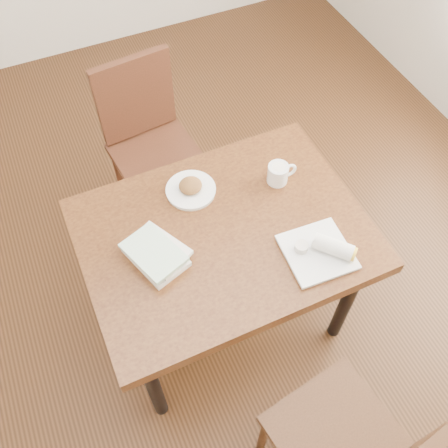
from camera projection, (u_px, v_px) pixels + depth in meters
name	position (u px, v px, depth m)	size (l,w,h in m)	color
ground	(224.00, 312.00, 2.60)	(4.00, 5.00, 0.01)	#472814
room_walls	(224.00, 36.00, 1.26)	(4.02, 5.02, 2.80)	beige
table	(224.00, 243.00, 2.06)	(1.13, 0.85, 0.75)	brown
chair_far	(149.00, 137.00, 2.57)	(0.46, 0.46, 0.95)	#4A2115
plate_scone	(191.00, 188.00, 2.08)	(0.21, 0.21, 0.07)	white
coffee_mug	(279.00, 173.00, 2.10)	(0.13, 0.09, 0.09)	white
plate_burrito	(322.00, 250.00, 1.90)	(0.26, 0.26, 0.08)	white
book_stack	(156.00, 253.00, 1.89)	(0.25, 0.29, 0.06)	white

